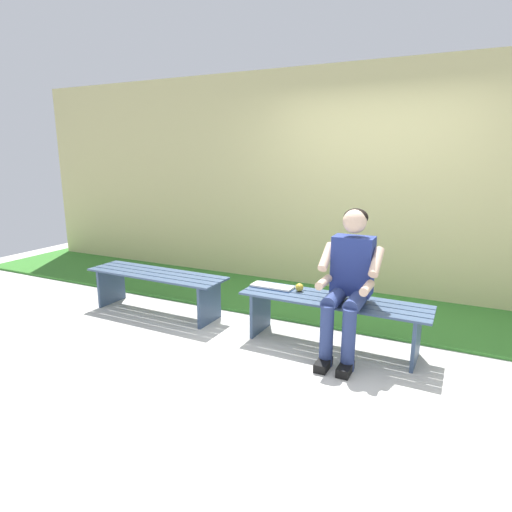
% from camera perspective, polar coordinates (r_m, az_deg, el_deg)
% --- Properties ---
extents(ground_plane, '(10.00, 7.00, 0.04)m').
position_cam_1_polar(ground_plane, '(3.64, -10.44, -14.98)').
color(ground_plane, beige).
extents(grass_strip, '(9.00, 2.19, 0.03)m').
position_cam_1_polar(grass_strip, '(5.64, 4.56, -4.06)').
color(grass_strip, '#387A2D').
rests_on(grass_strip, ground).
extents(brick_wall, '(9.50, 0.24, 2.72)m').
position_cam_1_polar(brick_wall, '(5.53, 10.70, 9.63)').
color(brick_wall, '#D1C684').
rests_on(brick_wall, ground).
extents(bench_near, '(1.68, 0.47, 0.45)m').
position_cam_1_polar(bench_near, '(3.92, 10.08, -7.08)').
color(bench_near, '#384C6B').
rests_on(bench_near, ground).
extents(bench_far, '(1.60, 0.47, 0.45)m').
position_cam_1_polar(bench_far, '(4.80, -12.98, -3.44)').
color(bench_far, '#384C6B').
rests_on(bench_far, ground).
extents(person_seated, '(0.50, 0.69, 1.25)m').
position_cam_1_polar(person_seated, '(3.69, 12.15, -2.82)').
color(person_seated, navy).
rests_on(person_seated, ground).
extents(apple, '(0.08, 0.08, 0.08)m').
position_cam_1_polar(apple, '(4.04, 5.75, -4.14)').
color(apple, gold).
rests_on(apple, bench_near).
extents(book_open, '(0.41, 0.17, 0.02)m').
position_cam_1_polar(book_open, '(4.14, 2.16, -4.07)').
color(book_open, white).
rests_on(book_open, bench_near).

